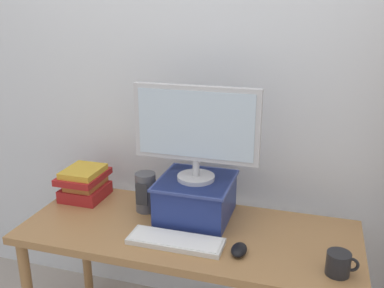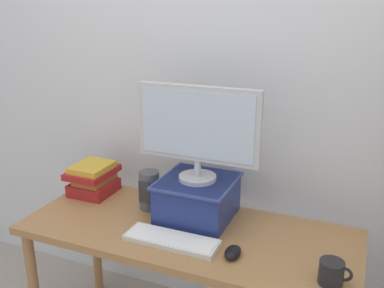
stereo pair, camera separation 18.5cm
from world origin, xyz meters
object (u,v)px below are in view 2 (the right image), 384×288
computer_mouse (233,252)px  book_stack (93,179)px  keyboard (172,240)px  riser_box (198,197)px  computer_monitor (198,128)px  coffee_mug (332,272)px  desk_speaker (149,190)px  desk (187,243)px

computer_mouse → book_stack: book_stack is taller
keyboard → riser_box: bearing=86.3°
computer_mouse → book_stack: size_ratio=0.40×
riser_box → computer_mouse: size_ratio=3.37×
computer_monitor → keyboard: bearing=-93.7°
keyboard → coffee_mug: coffee_mug is taller
keyboard → coffee_mug: size_ratio=3.41×
keyboard → book_stack: 0.68m
riser_box → desk_speaker: 0.26m
desk → computer_monitor: computer_monitor is taller
riser_box → coffee_mug: bearing=-24.0°
riser_box → computer_monitor: computer_monitor is taller
riser_box → keyboard: bearing=-93.7°
book_stack → keyboard: bearing=-26.3°
riser_box → book_stack: bearing=176.3°
coffee_mug → keyboard: bearing=177.7°
computer_mouse → computer_monitor: bearing=135.1°
computer_monitor → computer_mouse: size_ratio=5.54×
desk → computer_monitor: (0.00, 0.12, 0.52)m
book_stack → coffee_mug: 1.30m
coffee_mug → desk_speaker: bearing=162.8°
coffee_mug → desk_speaker: 0.93m
keyboard → coffee_mug: (0.65, -0.03, 0.03)m
riser_box → coffee_mug: riser_box is taller
riser_box → keyboard: 0.27m
riser_box → keyboard: riser_box is taller
coffee_mug → computer_mouse: bearing=175.8°
desk → desk_speaker: desk_speaker is taller
riser_box → coffee_mug: 0.70m
desk_speaker → keyboard: bearing=-46.3°
computer_monitor → desk_speaker: (-0.25, -0.01, -0.34)m
desk → keyboard: (-0.01, -0.13, 0.09)m
computer_monitor → computer_mouse: computer_monitor is taller
computer_monitor → desk_speaker: 0.43m
riser_box → desk_speaker: (-0.25, -0.01, -0.00)m
coffee_mug → riser_box: bearing=156.0°
book_stack → desk_speaker: bearing=-7.5°
computer_monitor → book_stack: size_ratio=2.23×
desk → riser_box: size_ratio=4.29×
computer_mouse → coffee_mug: bearing=-4.2°
keyboard → book_stack: book_stack is taller
book_stack → coffee_mug: bearing=-14.4°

